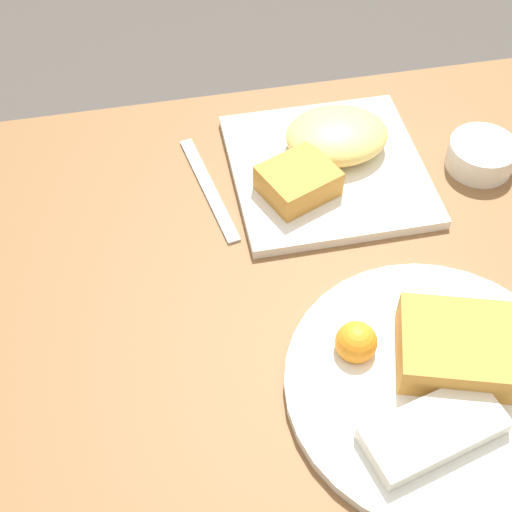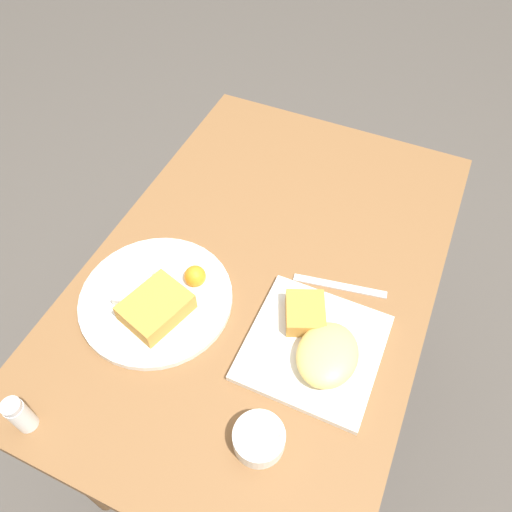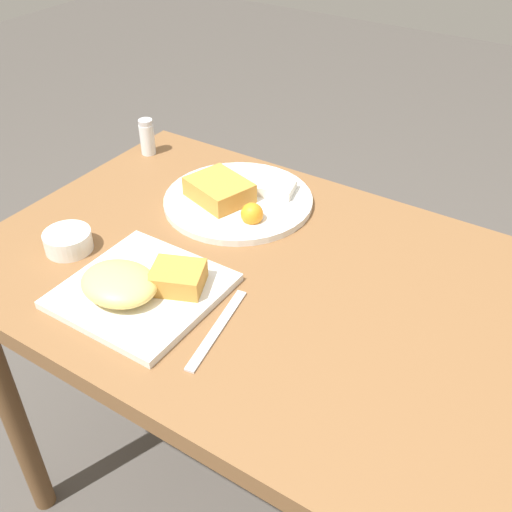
# 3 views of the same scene
# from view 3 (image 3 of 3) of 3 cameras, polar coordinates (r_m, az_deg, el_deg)

# --- Properties ---
(ground_plane) EXTENTS (8.00, 8.00, 0.00)m
(ground_plane) POSITION_cam_3_polar(r_m,az_deg,el_deg) (1.61, 0.55, -22.51)
(ground_plane) COLOR #4C4742
(dining_table) EXTENTS (1.03, 0.69, 0.74)m
(dining_table) POSITION_cam_3_polar(r_m,az_deg,el_deg) (1.11, 0.74, -5.43)
(dining_table) COLOR brown
(dining_table) RESTS_ON ground_plane
(plate_square_near) EXTENTS (0.24, 0.24, 0.06)m
(plate_square_near) POSITION_cam_3_polar(r_m,az_deg,el_deg) (1.00, -11.15, -2.85)
(plate_square_near) COLOR white
(plate_square_near) RESTS_ON dining_table
(plate_oval_far) EXTENTS (0.30, 0.30, 0.05)m
(plate_oval_far) POSITION_cam_3_polar(r_m,az_deg,el_deg) (1.22, -1.88, 5.61)
(plate_oval_far) COLOR white
(plate_oval_far) RESTS_ON dining_table
(sauce_ramekin) EXTENTS (0.09, 0.09, 0.04)m
(sauce_ramekin) POSITION_cam_3_polar(r_m,az_deg,el_deg) (1.14, -17.47, 1.42)
(sauce_ramekin) COLOR white
(sauce_ramekin) RESTS_ON dining_table
(salt_shaker) EXTENTS (0.03, 0.03, 0.08)m
(salt_shaker) POSITION_cam_3_polar(r_m,az_deg,el_deg) (1.43, -10.31, 10.90)
(salt_shaker) COLOR white
(salt_shaker) RESTS_ON dining_table
(butter_knife) EXTENTS (0.05, 0.19, 0.00)m
(butter_knife) POSITION_cam_3_polar(r_m,az_deg,el_deg) (0.94, -3.69, -6.93)
(butter_knife) COLOR silver
(butter_knife) RESTS_ON dining_table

